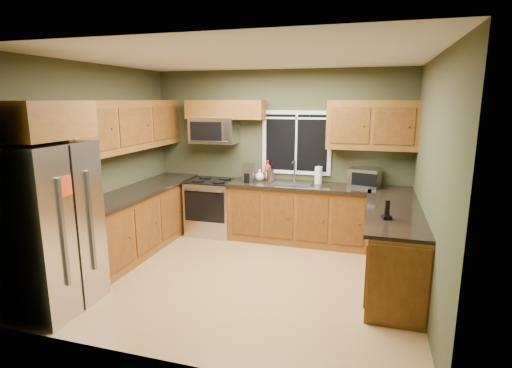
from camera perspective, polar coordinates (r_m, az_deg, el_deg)
The scene contains 28 objects.
floor at distance 5.26m, azimuth -1.65°, elevation -13.08°, with size 4.20×4.20×0.00m, color #A47B48.
ceiling at distance 4.79m, azimuth -1.85°, elevation 17.61°, with size 4.20×4.20×0.00m, color white.
back_wall at distance 6.56m, azimuth 3.19°, elevation 4.26°, with size 4.20×4.20×0.00m, color #3C3F25.
front_wall at distance 3.23m, azimuth -11.79°, elevation -4.06°, with size 4.20×4.20×0.00m, color #3C3F25.
left_wall at distance 5.85m, azimuth -21.70°, elevation 2.48°, with size 3.60×3.60×0.00m, color #3C3F25.
right_wall at distance 4.65m, azimuth 23.65°, elevation 0.06°, with size 3.60×3.60×0.00m, color #3C3F25.
window at distance 6.46m, azimuth 5.78°, elevation 5.90°, with size 1.12×0.03×1.02m.
base_cabinets_left at distance 6.25m, azimuth -16.21°, elevation -5.06°, with size 0.60×2.65×0.90m, color brown.
countertop_left at distance 6.12m, azimuth -16.27°, elevation -0.87°, with size 0.65×2.65×0.04m, color black.
base_cabinets_back at distance 6.38m, azimuth 6.11°, elevation -4.29°, with size 2.17×0.60×0.90m, color brown.
countertop_back at distance 6.24m, azimuth 6.16°, elevation -0.21°, with size 2.17×0.65×0.04m, color black.
base_cabinets_peninsula at distance 5.38m, azimuth 18.97°, elevation -8.01°, with size 0.60×2.52×0.90m.
countertop_peninsula at distance 5.25m, azimuth 19.04°, elevation -3.13°, with size 0.65×2.50×0.04m, color black.
upper_cabinets_left at distance 6.08m, azimuth -18.07°, elevation 7.91°, with size 0.33×2.65×0.72m, color brown.
upper_cabinets_back_left at distance 6.60m, azimuth -4.40°, elevation 10.56°, with size 1.30×0.33×0.30m, color brown.
upper_cabinets_back_right at distance 6.17m, azimuth 16.22°, elevation 8.08°, with size 1.30×0.33×0.72m, color brown.
upper_cabinet_over_fridge at distance 4.58m, azimuth -28.84°, elevation 8.02°, with size 0.72×0.90×0.38m, color brown.
refrigerator at distance 4.76m, azimuth -27.46°, elevation -5.63°, with size 0.74×0.90×1.80m.
range at distance 6.75m, azimuth -6.27°, elevation -3.22°, with size 0.76×0.69×0.94m.
microwave at distance 6.66m, azimuth -6.07°, elevation 7.61°, with size 0.76×0.41×0.42m.
sink at distance 6.27m, azimuth 5.17°, elevation 0.17°, with size 0.60×0.42×0.36m.
toaster_oven at distance 6.23m, azimuth 15.25°, elevation 0.90°, with size 0.51×0.44×0.28m.
coffee_maker at distance 6.36m, azimuth -1.11°, elevation 1.52°, with size 0.20×0.26×0.29m.
kettle at distance 6.39m, azimuth 2.04°, elevation 1.36°, with size 0.17×0.17×0.24m.
paper_towel_roll at distance 6.30m, azimuth 8.90°, elevation 1.26°, with size 0.14×0.14×0.30m.
soap_bottle_a at distance 6.54m, azimuth 1.68°, elevation 2.00°, with size 0.12×0.12×0.31m, color red.
soap_bottle_c at distance 6.46m, azimuth 0.53°, elevation 1.30°, with size 0.15×0.15×0.19m, color white.
cordless_phone at distance 4.62m, azimuth 18.18°, elevation -4.01°, with size 0.12×0.12×0.21m.
Camera 1 is at (1.50, -4.53, 2.23)m, focal length 28.00 mm.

